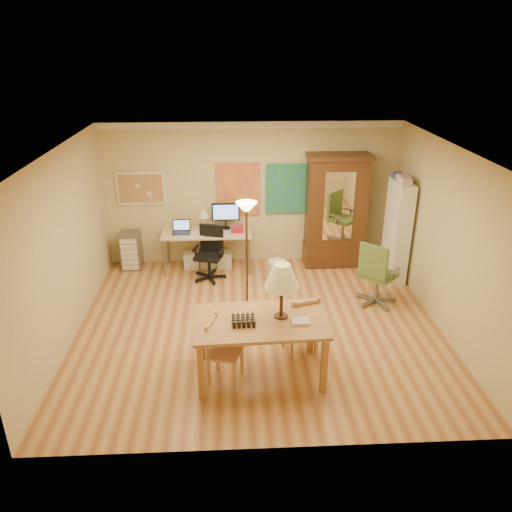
{
  "coord_description": "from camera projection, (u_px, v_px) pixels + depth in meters",
  "views": [
    {
      "loc": [
        -0.38,
        -6.58,
        4.07
      ],
      "look_at": [
        -0.02,
        0.3,
        1.04
      ],
      "focal_mm": 35.0,
      "sensor_mm": 36.0,
      "label": 1
    }
  ],
  "objects": [
    {
      "name": "floor",
      "position": [
        259.0,
        325.0,
        7.67
      ],
      "size": [
        5.5,
        5.5,
        0.0
      ],
      "primitive_type": "plane",
      "color": "#985C36",
      "rests_on": "ground"
    },
    {
      "name": "torchiere_lamp",
      "position": [
        247.0,
        225.0,
        7.59
      ],
      "size": [
        0.33,
        0.33,
        1.81
      ],
      "color": "#402E19",
      "rests_on": "floor"
    },
    {
      "name": "crown_molding",
      "position": [
        251.0,
        125.0,
        8.86
      ],
      "size": [
        5.5,
        0.08,
        0.12
      ],
      "primitive_type": "cube",
      "color": "white",
      "rests_on": "floor"
    },
    {
      "name": "wastebin",
      "position": [
        277.0,
        271.0,
        8.99
      ],
      "size": [
        0.32,
        0.32,
        0.4
      ],
      "primitive_type": "cylinder",
      "color": "silver",
      "rests_on": "floor"
    },
    {
      "name": "office_chair_green",
      "position": [
        376.0,
        287.0,
        8.2
      ],
      "size": [
        0.71,
        0.71,
        1.1
      ],
      "color": "slate",
      "rests_on": "floor"
    },
    {
      "name": "drawer_cart",
      "position": [
        131.0,
        250.0,
        9.49
      ],
      "size": [
        0.35,
        0.42,
        0.7
      ],
      "color": "slate",
      "rests_on": "floor"
    },
    {
      "name": "computer_desk",
      "position": [
        209.0,
        246.0,
        9.42
      ],
      "size": [
        1.65,
        0.72,
        1.25
      ],
      "color": "#C4A88F",
      "rests_on": "floor"
    },
    {
      "name": "ladder_chair_back",
      "position": [
        301.0,
        325.0,
        6.87
      ],
      "size": [
        0.51,
        0.49,
        0.91
      ],
      "color": "#B17851",
      "rests_on": "floor"
    },
    {
      "name": "ladder_chair_left",
      "position": [
        223.0,
        352.0,
        6.31
      ],
      "size": [
        0.5,
        0.51,
        0.88
      ],
      "color": "#B17851",
      "rests_on": "floor"
    },
    {
      "name": "bookshelf",
      "position": [
        397.0,
        232.0,
        8.85
      ],
      "size": [
        0.27,
        0.73,
        1.82
      ],
      "color": "white",
      "rests_on": "floor"
    },
    {
      "name": "armoire",
      "position": [
        335.0,
        218.0,
        9.42
      ],
      "size": [
        1.17,
        0.55,
        2.15
      ],
      "color": "#3B2310",
      "rests_on": "floor"
    },
    {
      "name": "art_panel_left",
      "position": [
        238.0,
        190.0,
        9.33
      ],
      "size": [
        0.8,
        0.04,
        1.0
      ],
      "primitive_type": "cube",
      "color": "gold",
      "rests_on": "floor"
    },
    {
      "name": "art_panel_right",
      "position": [
        286.0,
        189.0,
        9.38
      ],
      "size": [
        0.75,
        0.04,
        0.95
      ],
      "primitive_type": "cube",
      "color": "#226E89",
      "rests_on": "floor"
    },
    {
      "name": "corkboard",
      "position": [
        141.0,
        188.0,
        9.23
      ],
      "size": [
        0.9,
        0.04,
        0.62
      ],
      "primitive_type": "cube",
      "color": "tan",
      "rests_on": "floor"
    },
    {
      "name": "office_chair_black",
      "position": [
        210.0,
        265.0,
        9.08
      ],
      "size": [
        0.61,
        0.61,
        0.99
      ],
      "color": "black",
      "rests_on": "floor"
    },
    {
      "name": "dining_table",
      "position": [
        268.0,
        308.0,
        6.2
      ],
      "size": [
        1.69,
        1.06,
        1.55
      ],
      "color": "brown",
      "rests_on": "floor"
    }
  ]
}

